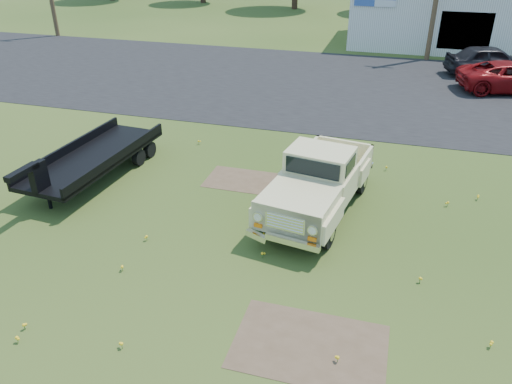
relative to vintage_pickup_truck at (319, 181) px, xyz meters
The scene contains 9 objects.
ground 2.58m from the vintage_pickup_truck, 107.53° to the right, with size 140.00×140.00×0.00m, color #2A4115.
asphalt_lot 12.78m from the vintage_pickup_truck, 93.23° to the left, with size 90.00×14.00×0.02m, color black.
dirt_patch_a 5.42m from the vintage_pickup_truck, 81.58° to the right, with size 3.00×2.00×0.01m, color brown.
dirt_patch_b 3.14m from the vintage_pickup_truck, 155.76° to the left, with size 2.20×1.60×0.01m, color brown.
commercial_building 25.30m from the vintage_pickup_truck, 77.94° to the left, with size 14.20×8.20×4.15m.
vintage_pickup_truck is the anchor object (origin of this frame).
flatbed_trailer 7.35m from the vintage_pickup_truck, behind, with size 1.96×5.87×1.60m, color black, non-canonical shape.
red_pickup 15.80m from the vintage_pickup_truck, 63.21° to the left, with size 2.33×5.06×1.41m, color maroon.
dark_sedan 18.12m from the vintage_pickup_truck, 69.18° to the left, with size 1.87×4.65×1.58m, color black.
Camera 1 is at (2.48, -10.21, 7.38)m, focal length 35.00 mm.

